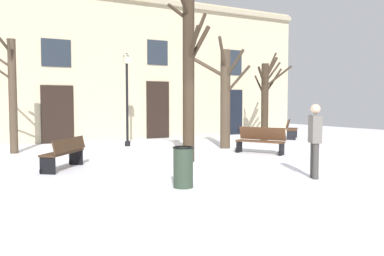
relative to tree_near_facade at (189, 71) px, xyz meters
name	(u,v)px	position (x,y,z in m)	size (l,w,h in m)	color
ground_plane	(226,168)	(0.25, -1.61, -2.71)	(34.67, 34.67, 0.00)	white
building_facade	(110,65)	(0.25, 7.86, 0.77)	(21.67, 0.60, 6.86)	beige
tree_near_facade	(189,71)	(0.00, 0.00, 0.00)	(2.07, 2.12, 5.26)	#382B1E
tree_left_of_center	(266,96)	(6.52, 4.23, -0.66)	(1.95, 2.03, 4.17)	#382B1E
tree_right_of_center	(225,95)	(2.95, 2.39, -0.64)	(1.61, 1.93, 4.16)	#4C3D2D
tree_foreground	(11,92)	(-4.36, 4.76, -0.58)	(1.56, 1.27, 4.14)	#4C3D2D
streetlamp	(127,89)	(-0.04, 4.99, -0.41)	(0.30, 0.30, 3.75)	black
litter_bin	(183,167)	(-1.97, -3.23, -2.27)	(0.44, 0.44, 0.87)	#2D3D2D
bench_back_to_back_right	(64,153)	(-3.59, 0.39, -2.26)	(1.45, 1.60, 0.85)	#3D2819
bench_back_to_back_left	(291,129)	(8.10, 4.20, -2.23)	(1.51, 1.47, 0.93)	#51331E
bench_far_corner	(261,140)	(3.09, 0.39, -2.24)	(1.20, 1.72, 0.92)	#51331E
person_crossing_plaza	(315,137)	(1.19, -3.88, -1.73)	(0.38, 0.44, 1.75)	#403D3A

